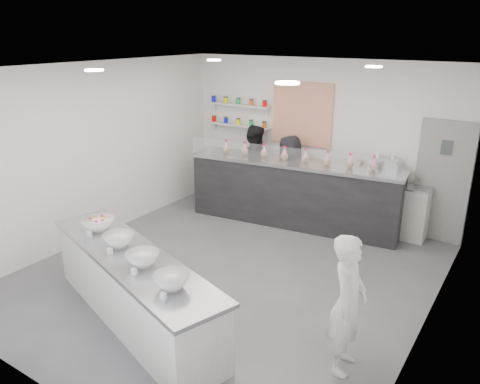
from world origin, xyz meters
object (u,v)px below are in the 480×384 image
object	(u,v)px
prep_counter	(133,288)
staff_left	(253,167)
woman_prep	(348,304)
staff_right	(289,177)
espresso_machine	(384,171)
back_bar	(293,193)
espresso_ledge	(390,209)

from	to	relation	value
prep_counter	staff_left	distance (m)	4.33
woman_prep	staff_right	xyz separation A→B (m)	(-2.54, 3.54, 0.03)
espresso_machine	staff_left	xyz separation A→B (m)	(-2.57, -0.18, -0.29)
back_bar	espresso_ledge	world-z (taller)	back_bar
espresso_machine	staff_left	world-z (taller)	staff_left
back_bar	espresso_machine	world-z (taller)	espresso_machine
espresso_ledge	woman_prep	bearing A→B (deg)	-80.35
prep_counter	espresso_ledge	distance (m)	4.78
staff_left	staff_right	xyz separation A→B (m)	(0.85, -0.08, -0.05)
prep_counter	espresso_machine	world-z (taller)	espresso_machine
woman_prep	staff_right	distance (m)	4.36
espresso_ledge	staff_left	size ratio (longest dim) A/B	0.75
back_bar	staff_right	distance (m)	0.42
espresso_ledge	espresso_machine	bearing A→B (deg)	180.00
staff_left	staff_right	bearing A→B (deg)	165.16
back_bar	staff_left	world-z (taller)	staff_left
woman_prep	staff_left	world-z (taller)	staff_left
espresso_machine	staff_left	bearing A→B (deg)	-176.00
prep_counter	woman_prep	distance (m)	2.61
staff_left	back_bar	bearing A→B (deg)	152.13
espresso_machine	staff_right	xyz separation A→B (m)	(-1.72, -0.26, -0.34)
back_bar	staff_right	xyz separation A→B (m)	(-0.25, 0.28, 0.20)
staff_right	espresso_machine	bearing A→B (deg)	-158.72
staff_left	staff_right	distance (m)	0.86
prep_counter	staff_right	distance (m)	4.16
prep_counter	espresso_machine	distance (m)	4.77
prep_counter	espresso_ledge	size ratio (longest dim) A/B	2.57
prep_counter	espresso_ledge	bearing A→B (deg)	85.17
prep_counter	woman_prep	size ratio (longest dim) A/B	2.12
prep_counter	back_bar	distance (m)	3.87
espresso_machine	staff_left	size ratio (longest dim) A/B	0.30
espresso_ledge	espresso_machine	distance (m)	0.70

